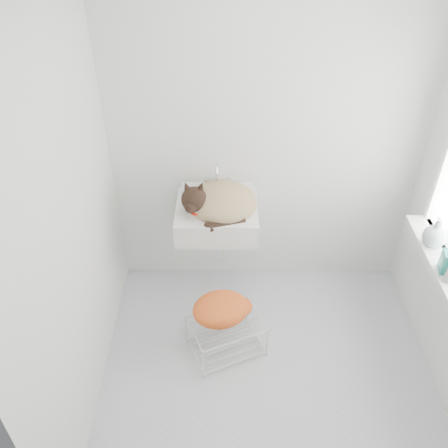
{
  "coord_description": "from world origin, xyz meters",
  "views": [
    {
      "loc": [
        -0.28,
        -1.94,
        2.77
      ],
      "look_at": [
        -0.29,
        0.5,
        0.88
      ],
      "focal_mm": 38.33,
      "sensor_mm": 36.0,
      "label": 1
    }
  ],
  "objects_px": {
    "sink": "(217,206)",
    "bottle_b": "(446,271)",
    "cat": "(218,203)",
    "bottle_c": "(432,244)",
    "wire_rack": "(226,335)"
  },
  "relations": [
    {
      "from": "sink",
      "to": "bottle_b",
      "type": "distance_m",
      "value": 1.49
    },
    {
      "from": "sink",
      "to": "cat",
      "type": "relative_size",
      "value": 1.12
    },
    {
      "from": "cat",
      "to": "bottle_c",
      "type": "height_order",
      "value": "cat"
    },
    {
      "from": "wire_rack",
      "to": "sink",
      "type": "bearing_deg",
      "value": 97.13
    },
    {
      "from": "wire_rack",
      "to": "bottle_c",
      "type": "relative_size",
      "value": 2.47
    },
    {
      "from": "sink",
      "to": "cat",
      "type": "distance_m",
      "value": 0.05
    },
    {
      "from": "wire_rack",
      "to": "bottle_c",
      "type": "bearing_deg",
      "value": 6.24
    },
    {
      "from": "cat",
      "to": "bottle_b",
      "type": "relative_size",
      "value": 2.46
    },
    {
      "from": "cat",
      "to": "bottle_c",
      "type": "distance_m",
      "value": 1.39
    },
    {
      "from": "sink",
      "to": "bottle_c",
      "type": "xyz_separation_m",
      "value": [
        1.34,
        -0.4,
        0.0
      ]
    },
    {
      "from": "cat",
      "to": "wire_rack",
      "type": "xyz_separation_m",
      "value": [
        0.06,
        -0.52,
        -0.74
      ]
    },
    {
      "from": "wire_rack",
      "to": "bottle_c",
      "type": "distance_m",
      "value": 1.46
    },
    {
      "from": "sink",
      "to": "bottle_c",
      "type": "relative_size",
      "value": 3.0
    },
    {
      "from": "bottle_b",
      "to": "bottle_c",
      "type": "xyz_separation_m",
      "value": [
        0.0,
        0.24,
        0.0
      ]
    },
    {
      "from": "cat",
      "to": "bottle_b",
      "type": "bearing_deg",
      "value": -26.46
    }
  ]
}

